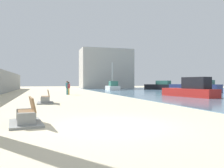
# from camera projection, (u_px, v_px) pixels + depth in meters

# --- Properties ---
(ground_plane) EXTENTS (120.00, 120.00, 0.00)m
(ground_plane) POSITION_uv_depth(u_px,v_px,m) (64.00, 96.00, 25.47)
(ground_plane) COLOR beige
(bench_near) EXTENTS (1.33, 2.21, 0.98)m
(bench_near) POSITION_uv_depth(u_px,v_px,m) (26.00, 118.00, 8.53)
(bench_near) COLOR gray
(bench_near) RESTS_ON ground
(bench_far) EXTENTS (1.15, 2.13, 0.98)m
(bench_far) POSITION_uv_depth(u_px,v_px,m) (46.00, 100.00, 16.91)
(bench_far) COLOR gray
(bench_far) RESTS_ON ground
(person_walking) EXTENTS (0.33, 0.46, 1.66)m
(person_walking) POSITION_uv_depth(u_px,v_px,m) (67.00, 87.00, 28.29)
(person_walking) COLOR teal
(person_walking) RESTS_ON ground
(person_standing) EXTENTS (0.32, 0.47, 1.55)m
(person_standing) POSITION_uv_depth(u_px,v_px,m) (69.00, 87.00, 28.29)
(person_standing) COLOR gold
(person_standing) RESTS_ON ground
(boat_nearest) EXTENTS (4.66, 7.72, 1.77)m
(boat_nearest) POSITION_uv_depth(u_px,v_px,m) (195.00, 87.00, 34.40)
(boat_nearest) COLOR navy
(boat_nearest) RESTS_ON water_bay
(boat_far_right) EXTENTS (4.17, 6.72, 1.77)m
(boat_far_right) POSITION_uv_depth(u_px,v_px,m) (160.00, 86.00, 47.20)
(boat_far_right) COLOR black
(boat_far_right) RESTS_ON water_bay
(boat_outer) EXTENTS (2.45, 5.41, 5.16)m
(boat_outer) POSITION_uv_depth(u_px,v_px,m) (113.00, 87.00, 43.81)
(boat_outer) COLOR white
(boat_outer) RESTS_ON water_bay
(boat_distant) EXTENTS (2.82, 6.63, 1.98)m
(boat_distant) POSITION_uv_depth(u_px,v_px,m) (191.00, 90.00, 23.77)
(boat_distant) COLOR red
(boat_distant) RESTS_ON water_bay
(harbor_building) EXTENTS (12.00, 6.00, 9.22)m
(harbor_building) POSITION_uv_depth(u_px,v_px,m) (106.00, 69.00, 55.76)
(harbor_building) COLOR #ADAAA3
(harbor_building) RESTS_ON ground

